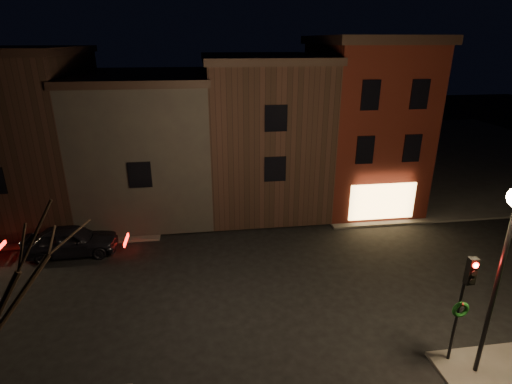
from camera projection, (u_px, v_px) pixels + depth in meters
ground at (263, 285)px, 18.05m from camera, size 120.00×120.00×0.00m
sidewalk_far_right at (433, 152)px, 39.11m from camera, size 30.00×30.00×0.12m
corner_building at (363, 122)px, 25.91m from camera, size 6.50×8.50×10.50m
row_building_a at (261, 130)px, 26.22m from camera, size 7.30×10.30×9.40m
row_building_b at (149, 141)px, 25.47m from camera, size 7.80×10.30×8.40m
row_building_c at (26, 133)px, 24.26m from camera, size 7.30×10.30×9.90m
street_lamp_near at (510, 234)px, 11.45m from camera, size 0.60×0.60×6.48m
traffic_signal at (464, 295)px, 12.67m from camera, size 0.58×0.38×4.05m
parked_car_a at (71, 240)px, 20.40m from camera, size 4.63×2.03×1.55m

